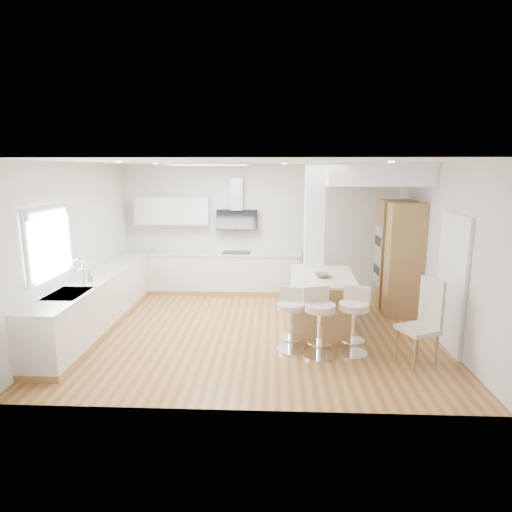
# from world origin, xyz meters

# --- Properties ---
(ground) EXTENTS (6.00, 6.00, 0.00)m
(ground) POSITION_xyz_m (0.00, 0.00, 0.00)
(ground) COLOR #A5713D
(ground) RESTS_ON ground
(ceiling) EXTENTS (6.00, 5.00, 0.02)m
(ceiling) POSITION_xyz_m (0.00, 0.00, 0.00)
(ceiling) COLOR white
(ceiling) RESTS_ON ground
(wall_back) EXTENTS (6.00, 0.04, 2.80)m
(wall_back) POSITION_xyz_m (0.00, 2.50, 1.40)
(wall_back) COLOR silver
(wall_back) RESTS_ON ground
(wall_left) EXTENTS (0.04, 5.00, 2.80)m
(wall_left) POSITION_xyz_m (-3.00, 0.00, 1.40)
(wall_left) COLOR silver
(wall_left) RESTS_ON ground
(wall_right) EXTENTS (0.04, 5.00, 2.80)m
(wall_right) POSITION_xyz_m (3.00, 0.00, 1.40)
(wall_right) COLOR silver
(wall_right) RESTS_ON ground
(skylight) EXTENTS (4.10, 2.10, 0.06)m
(skylight) POSITION_xyz_m (-0.79, 0.60, 2.77)
(skylight) COLOR white
(skylight) RESTS_ON ground
(window_left) EXTENTS (0.06, 1.28, 1.07)m
(window_left) POSITION_xyz_m (-2.96, -0.90, 1.69)
(window_left) COLOR white
(window_left) RESTS_ON ground
(doorway_right) EXTENTS (0.05, 1.00, 2.10)m
(doorway_right) POSITION_xyz_m (2.97, -0.60, 1.00)
(doorway_right) COLOR #474138
(doorway_right) RESTS_ON ground
(counter_left) EXTENTS (0.63, 4.50, 1.35)m
(counter_left) POSITION_xyz_m (-2.70, 0.23, 0.46)
(counter_left) COLOR #A17845
(counter_left) RESTS_ON ground
(counter_back) EXTENTS (3.62, 0.63, 2.50)m
(counter_back) POSITION_xyz_m (-0.91, 2.22, 0.70)
(counter_back) COLOR #A17845
(counter_back) RESTS_ON ground
(pillar) EXTENTS (0.35, 0.35, 2.80)m
(pillar) POSITION_xyz_m (1.05, 0.95, 1.40)
(pillar) COLOR white
(pillar) RESTS_ON ground
(soffit) EXTENTS (1.78, 2.20, 0.40)m
(soffit) POSITION_xyz_m (2.10, 1.40, 2.60)
(soffit) COLOR white
(soffit) RESTS_ON ground
(oven_column) EXTENTS (0.63, 1.21, 2.10)m
(oven_column) POSITION_xyz_m (2.68, 1.23, 1.05)
(oven_column) COLOR #A17845
(oven_column) RESTS_ON ground
(peninsula) EXTENTS (1.12, 1.62, 1.03)m
(peninsula) POSITION_xyz_m (1.13, 0.08, 0.48)
(peninsula) COLOR #A17845
(peninsula) RESTS_ON ground
(bar_stool_a) EXTENTS (0.48, 0.48, 0.95)m
(bar_stool_a) POSITION_xyz_m (0.58, -0.83, 0.53)
(bar_stool_a) COLOR white
(bar_stool_a) RESTS_ON ground
(bar_stool_b) EXTENTS (0.57, 0.57, 1.02)m
(bar_stool_b) POSITION_xyz_m (0.98, -1.02, 0.57)
(bar_stool_b) COLOR white
(bar_stool_b) RESTS_ON ground
(bar_stool_c) EXTENTS (0.59, 0.59, 1.00)m
(bar_stool_c) POSITION_xyz_m (1.49, -0.92, 0.56)
(bar_stool_c) COLOR white
(bar_stool_c) RESTS_ON ground
(dining_chair) EXTENTS (0.61, 0.61, 1.20)m
(dining_chair) POSITION_xyz_m (2.43, -1.11, 0.64)
(dining_chair) COLOR #C2B69E
(dining_chair) RESTS_ON ground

